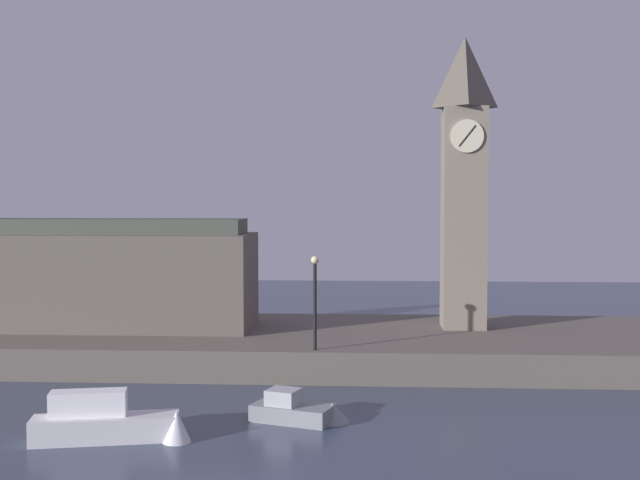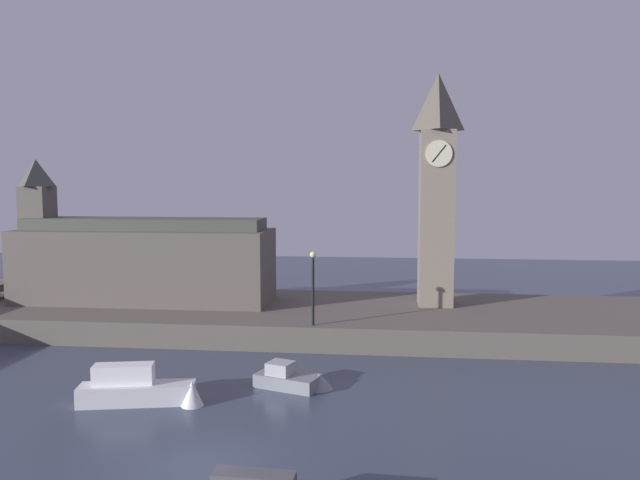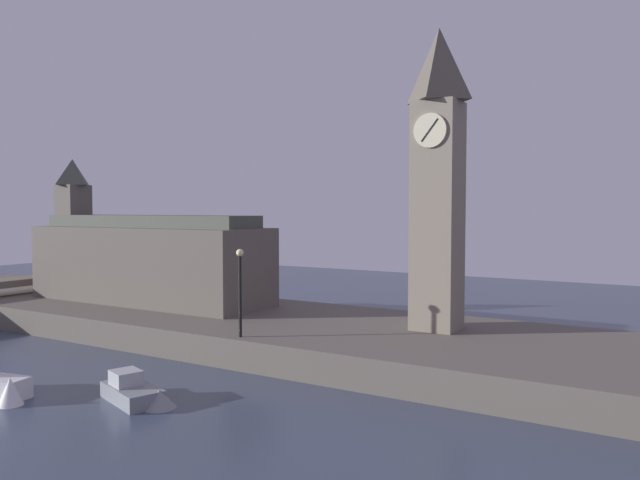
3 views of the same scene
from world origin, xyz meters
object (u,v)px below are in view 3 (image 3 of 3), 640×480
Objects in this scene: clock_tower at (438,174)px; streetlamp at (240,283)px; parliament_hall at (144,258)px; boat_cruiser_grey at (139,393)px.

clock_tower is 3.59× the size of streetlamp.
parliament_hall is 4.10× the size of streetlamp.
clock_tower is 3.83× the size of boat_cruiser_grey.
parliament_hall reaches higher than boat_cruiser_grey.
clock_tower is 17.65m from boat_cruiser_grey.
boat_cruiser_grey is at bearing -43.60° from parliament_hall.
parliament_hall is 4.37× the size of boat_cruiser_grey.
boat_cruiser_grey is at bearing -90.55° from streetlamp.
boat_cruiser_grey is (12.93, -12.31, -3.99)m from parliament_hall.
boat_cruiser_grey is (-7.54, -13.14, -9.07)m from clock_tower.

